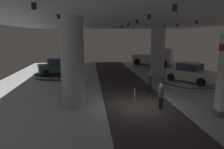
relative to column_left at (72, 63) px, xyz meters
The scene contains 15 objects.
ground 5.00m from the column_left, ahead, with size 24.00×44.00×0.06m.
ceiling_with_spotlights 5.01m from the column_left, ahead, with size 24.00×44.00×0.39m.
column_left is the anchor object (origin of this frame).
column_right 12.74m from the column_left, 47.73° to the left, with size 1.55×1.55×5.50m.
display_platform_far_left 10.77m from the column_left, 103.30° to the left, with size 5.36×5.36×0.27m.
display_car_far_left 10.59m from the column_left, 103.47° to the left, with size 4.55×3.21×1.71m.
display_platform_deep_right 18.44m from the column_left, 57.22° to the left, with size 5.68×5.68×0.35m.
pickup_truck_deep_right 18.32m from the column_left, 56.22° to the left, with size 5.58×4.70×2.30m.
display_platform_mid_right 11.65m from the column_left, 25.54° to the left, with size 5.16×5.16×0.24m.
display_car_mid_right 11.48m from the column_left, 25.69° to the left, with size 3.89×4.47×1.71m.
display_platform_deep_left 16.42m from the column_left, 97.99° to the left, with size 4.78×4.78×0.30m.
display_car_deep_left 16.33m from the column_left, 97.99° to the left, with size 2.73×4.42×1.71m.
visitor_walking_near 5.71m from the column_left, 11.51° to the right, with size 0.32×0.32×1.59m.
visitor_walking_far 6.35m from the column_left, 22.46° to the left, with size 0.32×0.32×1.59m.
stanchion_a 4.60m from the column_left, ahead, with size 0.28×0.28×1.01m.
Camera 1 is at (-3.09, -12.09, 4.40)m, focal length 32.63 mm.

